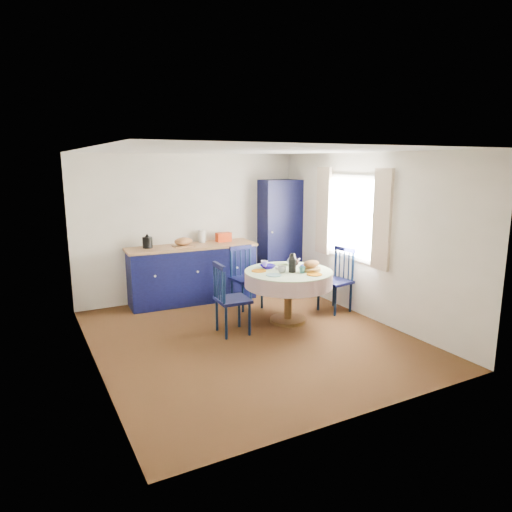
{
  "coord_description": "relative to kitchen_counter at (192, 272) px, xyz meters",
  "views": [
    {
      "loc": [
        -2.68,
        -5.26,
        2.36
      ],
      "look_at": [
        0.21,
        0.2,
        1.08
      ],
      "focal_mm": 32.0,
      "sensor_mm": 36.0,
      "label": 1
    }
  ],
  "objects": [
    {
      "name": "wall_back",
      "position": [
        0.1,
        0.29,
        0.75
      ],
      "size": [
        4.0,
        0.02,
        2.5
      ],
      "primitive_type": "cube",
      "color": "white",
      "rests_on": "floor"
    },
    {
      "name": "wall_right",
      "position": [
        2.1,
        -1.96,
        0.75
      ],
      "size": [
        0.02,
        4.5,
        2.5
      ],
      "primitive_type": "cube",
      "color": "white",
      "rests_on": "floor"
    },
    {
      "name": "wall_left",
      "position": [
        -1.9,
        -1.96,
        0.75
      ],
      "size": [
        0.02,
        4.5,
        2.5
      ],
      "primitive_type": "cube",
      "color": "white",
      "rests_on": "floor"
    },
    {
      "name": "dining_table",
      "position": [
        0.91,
        -1.67,
        0.16
      ],
      "size": [
        1.3,
        1.3,
        1.07
      ],
      "color": "#503817",
      "rests_on": "floor"
    },
    {
      "name": "chair_far",
      "position": [
        0.66,
        -0.73,
        0.01
      ],
      "size": [
        0.49,
        0.47,
        1.01
      ],
      "rotation": [
        0.0,
        0.0,
        0.09
      ],
      "color": "black",
      "rests_on": "floor"
    },
    {
      "name": "mug_c",
      "position": [
        1.17,
        -1.42,
        0.34
      ],
      "size": [
        0.13,
        0.13,
        0.1
      ],
      "primitive_type": "imported",
      "color": "black",
      "rests_on": "dining_table"
    },
    {
      "name": "mug_b",
      "position": [
        1.0,
        -1.88,
        0.33
      ],
      "size": [
        0.1,
        0.1,
        0.09
      ],
      "primitive_type": "imported",
      "color": "#2D6A6D",
      "rests_on": "dining_table"
    },
    {
      "name": "ceiling",
      "position": [
        0.1,
        -1.96,
        2.0
      ],
      "size": [
        4.5,
        4.5,
        0.0
      ],
      "primitive_type": "plane",
      "rotation": [
        3.14,
        0.0,
        0.0
      ],
      "color": "white",
      "rests_on": "wall_back"
    },
    {
      "name": "mug_d",
      "position": [
        0.7,
        -1.3,
        0.34
      ],
      "size": [
        0.11,
        0.11,
        0.1
      ],
      "primitive_type": "imported",
      "color": "silver",
      "rests_on": "dining_table"
    },
    {
      "name": "cobalt_bowl",
      "position": [
        0.7,
        -1.4,
        0.31
      ],
      "size": [
        0.22,
        0.22,
        0.06
      ],
      "primitive_type": "imported",
      "color": "#0D046A",
      "rests_on": "dining_table"
    },
    {
      "name": "kitchen_counter",
      "position": [
        0.0,
        0.0,
        0.0
      ],
      "size": [
        2.23,
        0.8,
        1.22
      ],
      "rotation": [
        0.0,
        0.0,
        -0.06
      ],
      "color": "black",
      "rests_on": "floor"
    },
    {
      "name": "mug_a",
      "position": [
        0.75,
        -1.73,
        0.33
      ],
      "size": [
        0.12,
        0.12,
        0.1
      ],
      "primitive_type": "imported",
      "color": "silver",
      "rests_on": "dining_table"
    },
    {
      "name": "floor",
      "position": [
        0.1,
        -1.96,
        -0.5
      ],
      "size": [
        4.5,
        4.5,
        0.0
      ],
      "primitive_type": "plane",
      "color": "black",
      "rests_on": "ground"
    },
    {
      "name": "chair_left",
      "position": [
        -0.07,
        -1.71,
        0.01
      ],
      "size": [
        0.45,
        0.47,
        1.01
      ],
      "rotation": [
        0.0,
        0.0,
        1.52
      ],
      "color": "black",
      "rests_on": "floor"
    },
    {
      "name": "window",
      "position": [
        2.05,
        -1.66,
        1.02
      ],
      "size": [
        0.1,
        1.74,
        1.45
      ],
      "color": "white",
      "rests_on": "wall_right"
    },
    {
      "name": "chair_right",
      "position": [
        1.87,
        -1.59,
        0.02
      ],
      "size": [
        0.5,
        0.52,
        1.02
      ],
      "rotation": [
        0.0,
        0.0,
        -1.42
      ],
      "color": "black",
      "rests_on": "floor"
    },
    {
      "name": "pantry_cabinet",
      "position": [
        1.76,
        0.04,
        0.52
      ],
      "size": [
        0.75,
        0.56,
        2.04
      ],
      "rotation": [
        0.0,
        0.0,
        -0.07
      ],
      "color": "black",
      "rests_on": "floor"
    }
  ]
}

